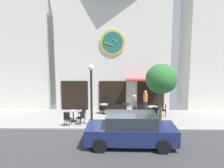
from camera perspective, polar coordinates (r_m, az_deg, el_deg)
ground_plane at (r=11.68m, az=0.77°, el=-14.17°), size 24.29×11.31×0.13m
clock_building at (r=17.55m, az=0.22°, el=12.28°), size 8.97×3.35×11.04m
neighbor_building_left at (r=20.96m, az=-24.54°, el=11.64°), size 6.97×4.95×11.92m
neighbor_building_right at (r=20.13m, az=26.91°, el=15.69°), size 5.46×3.17×14.72m
street_lamp at (r=13.00m, az=-5.55°, el=-2.98°), size 0.36×0.36×3.77m
street_tree at (r=13.06m, az=13.14°, el=1.24°), size 1.90×1.71×3.82m
cafe_table_rightmost at (r=14.19m, az=-10.36°, el=-8.01°), size 0.62×0.62×0.76m
cafe_table_center at (r=15.74m, az=-2.18°, el=-6.30°), size 0.62×0.62×0.74m
cafe_table_leftmost at (r=15.86m, az=3.85°, el=-6.17°), size 0.63×0.63×0.75m
cafe_table_near_curb at (r=15.39m, az=10.89°, el=-6.67°), size 0.74×0.74×0.72m
cafe_chair_near_lamp at (r=14.62m, az=11.50°, el=-7.44°), size 0.44×0.44×0.90m
cafe_chair_left_end at (r=16.49m, az=-1.98°, el=-5.50°), size 0.48×0.48×0.90m
cafe_chair_facing_wall at (r=13.44m, az=-11.92°, el=-8.84°), size 0.44×0.44×0.90m
cafe_chair_mid_row at (r=13.52m, az=-8.24°, el=-8.65°), size 0.55×0.55×0.90m
cafe_chair_near_tree at (r=14.69m, az=-7.87°, el=-7.28°), size 0.57×0.57×0.90m
cafe_chair_right_end at (r=15.50m, az=13.84°, el=-6.62°), size 0.46×0.46×0.90m
cafe_chair_facing_street at (r=16.05m, az=0.85°, el=-5.87°), size 0.45×0.45×0.90m
pedestrian_grey at (r=14.65m, az=5.96°, el=-5.94°), size 0.42×0.42×1.67m
pedestrian_orange at (r=16.29m, az=8.94°, el=-4.56°), size 0.45×0.45×1.67m
parked_car_navy at (r=10.56m, az=5.08°, el=-12.11°), size 4.34×2.09×1.55m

